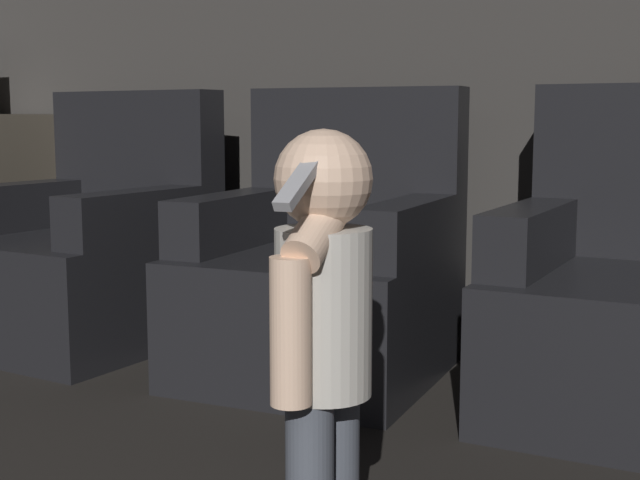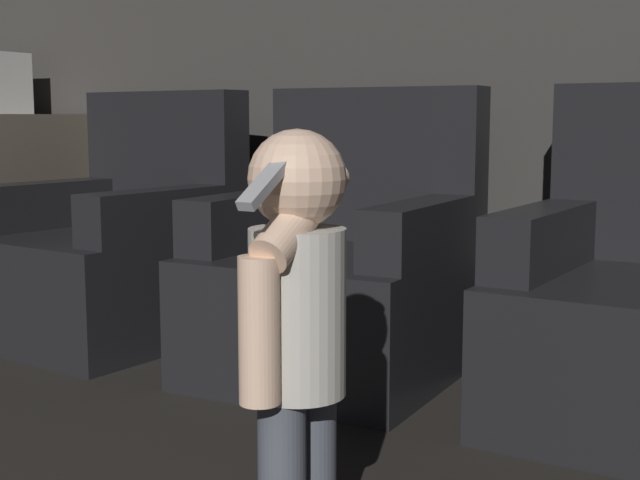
% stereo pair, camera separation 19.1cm
% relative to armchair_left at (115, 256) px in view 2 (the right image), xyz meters
% --- Properties ---
extents(wall_back, '(8.40, 0.05, 2.60)m').
position_rel_armchair_left_xyz_m(wall_back, '(1.20, 0.68, 0.95)').
color(wall_back, '#33302D').
rests_on(wall_back, ground_plane).
extents(armchair_left, '(0.94, 0.99, 1.05)m').
position_rel_armchair_left_xyz_m(armchair_left, '(0.00, 0.00, 0.00)').
color(armchair_left, black).
rests_on(armchair_left, ground_plane).
extents(armchair_middle, '(0.87, 0.93, 1.05)m').
position_rel_armchair_left_xyz_m(armchair_middle, '(1.10, 0.00, 0.00)').
color(armchair_middle, black).
rests_on(armchair_middle, ground_plane).
extents(person_toddler, '(0.20, 0.35, 0.91)m').
position_rel_armchair_left_xyz_m(person_toddler, '(1.70, -1.30, 0.19)').
color(person_toddler, '#474C56').
rests_on(person_toddler, ground_plane).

